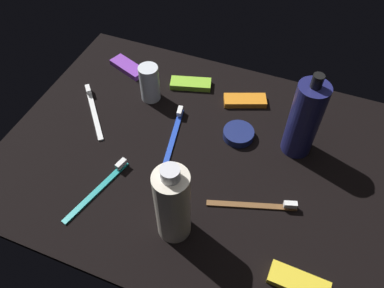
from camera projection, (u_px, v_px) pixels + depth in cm
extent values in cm
cube|color=black|center=(192.00, 154.00, 84.65)|extent=(84.00, 64.00, 1.20)
cylinder|color=navy|center=(304.00, 120.00, 77.98)|extent=(6.53, 6.53, 18.30)
cylinder|color=black|center=(317.00, 81.00, 69.79)|extent=(2.20, 2.20, 2.80)
cylinder|color=silver|center=(173.00, 205.00, 65.85)|extent=(6.33, 6.33, 17.30)
cylinder|color=silver|center=(170.00, 174.00, 58.28)|extent=(3.20, 3.20, 2.20)
cylinder|color=silver|center=(150.00, 83.00, 91.61)|extent=(4.78, 4.78, 9.54)
cube|color=teal|center=(97.00, 191.00, 77.34)|extent=(5.76, 17.71, 0.90)
cube|color=white|center=(121.00, 164.00, 80.34)|extent=(1.73, 2.79, 1.20)
cube|color=brown|center=(252.00, 205.00, 75.23)|extent=(17.52, 6.60, 0.90)
cube|color=white|center=(290.00, 205.00, 74.10)|extent=(2.81, 1.84, 1.20)
cube|color=blue|center=(173.00, 137.00, 86.36)|extent=(4.46, 17.92, 0.90)
cube|color=white|center=(180.00, 111.00, 90.18)|extent=(1.56, 2.76, 1.20)
cube|color=white|center=(94.00, 113.00, 91.32)|extent=(12.62, 14.45, 0.90)
cube|color=white|center=(88.00, 89.00, 94.97)|extent=(2.53, 2.69, 1.20)
cube|color=orange|center=(245.00, 101.00, 93.53)|extent=(11.14, 7.54, 1.50)
cube|color=yellow|center=(299.00, 283.00, 65.23)|extent=(10.55, 4.40, 1.50)
cube|color=#8CD133|center=(191.00, 84.00, 97.42)|extent=(11.10, 6.73, 1.50)
cube|color=purple|center=(128.00, 67.00, 101.64)|extent=(11.14, 7.43, 1.50)
cylinder|color=navy|center=(238.00, 134.00, 86.36)|extent=(7.07, 7.07, 1.94)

